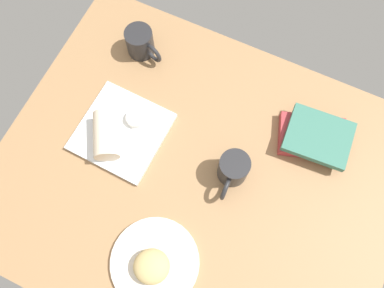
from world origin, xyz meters
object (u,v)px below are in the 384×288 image
(round_plate, at_px, (156,263))
(coffee_mug, at_px, (141,43))
(sauce_cup, at_px, (136,118))
(second_mug, at_px, (233,170))
(breakfast_wrap, at_px, (106,135))
(scone_pastry, at_px, (153,267))
(square_plate, at_px, (122,132))
(book_stack, at_px, (315,137))

(round_plate, relative_size, coffee_mug, 1.80)
(sauce_cup, height_order, coffee_mug, coffee_mug)
(sauce_cup, distance_m, second_mug, 0.31)
(sauce_cup, xyz_separation_m, breakfast_wrap, (-0.04, -0.09, 0.02))
(coffee_mug, bearing_deg, scone_pastry, -59.93)
(sauce_cup, relative_size, breakfast_wrap, 0.42)
(square_plate, xyz_separation_m, sauce_cup, (0.02, 0.05, 0.02))
(square_plate, height_order, breakfast_wrap, breakfast_wrap)
(breakfast_wrap, relative_size, book_stack, 0.61)
(second_mug, bearing_deg, square_plate, -176.64)
(breakfast_wrap, height_order, second_mug, second_mug)
(scone_pastry, xyz_separation_m, square_plate, (-0.25, 0.29, -0.03))
(round_plate, height_order, square_plate, square_plate)
(scone_pastry, height_order, breakfast_wrap, breakfast_wrap)
(book_stack, bearing_deg, scone_pastry, -116.61)
(scone_pastry, xyz_separation_m, book_stack, (0.25, 0.50, -0.01))
(scone_pastry, bearing_deg, book_stack, 63.39)
(round_plate, distance_m, second_mug, 0.31)
(round_plate, xyz_separation_m, square_plate, (-0.25, 0.28, 0.00))
(sauce_cup, bearing_deg, book_stack, 18.80)
(scone_pastry, distance_m, square_plate, 0.39)
(round_plate, height_order, breakfast_wrap, breakfast_wrap)
(round_plate, distance_m, breakfast_wrap, 0.36)
(book_stack, xyz_separation_m, coffee_mug, (-0.57, 0.06, 0.02))
(scone_pastry, bearing_deg, breakfast_wrap, 136.72)
(square_plate, height_order, sauce_cup, sauce_cup)
(round_plate, xyz_separation_m, sauce_cup, (-0.23, 0.33, 0.02))
(sauce_cup, xyz_separation_m, coffee_mug, (-0.10, 0.22, 0.02))
(breakfast_wrap, bearing_deg, square_plate, -147.28)
(square_plate, distance_m, sauce_cup, 0.06)
(round_plate, height_order, coffee_mug, coffee_mug)
(round_plate, relative_size, scone_pastry, 2.50)
(coffee_mug, distance_m, second_mug, 0.47)
(sauce_cup, relative_size, book_stack, 0.26)
(sauce_cup, bearing_deg, scone_pastry, -56.18)
(round_plate, distance_m, square_plate, 0.38)
(breakfast_wrap, distance_m, coffee_mug, 0.31)
(square_plate, bearing_deg, breakfast_wrap, -116.49)
(breakfast_wrap, height_order, coffee_mug, coffee_mug)
(round_plate, bearing_deg, breakfast_wrap, 138.10)
(sauce_cup, height_order, breakfast_wrap, breakfast_wrap)
(scone_pastry, height_order, book_stack, scone_pastry)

